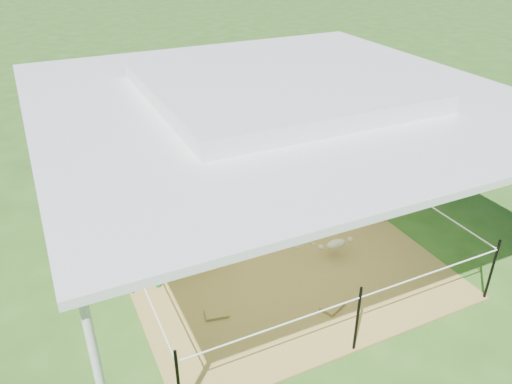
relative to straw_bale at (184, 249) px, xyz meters
name	(u,v)px	position (x,y,z in m)	size (l,w,h in m)	color
ground	(272,254)	(1.33, -0.42, -0.24)	(90.00, 90.00, 0.00)	#2D5919
hay_patch	(272,253)	(1.33, -0.42, -0.23)	(4.60, 4.60, 0.03)	brown
canopy_tent	(275,92)	(1.33, -0.42, 2.45)	(6.30, 6.30, 2.90)	silver
rope_fence	(273,220)	(1.33, -0.42, 0.40)	(4.54, 4.54, 1.00)	black
straw_bale	(184,249)	(0.00, 0.00, 0.00)	(0.96, 0.48, 0.43)	#B18E40
dark_cloth	(183,236)	(0.00, 0.00, 0.24)	(1.02, 0.53, 0.05)	black
woman	(187,204)	(0.10, 0.00, 0.79)	(0.42, 0.27, 1.15)	red
green_bottle	(158,279)	(-0.55, -0.45, -0.08)	(0.07, 0.07, 0.27)	#186C27
pony	(265,211)	(1.48, 0.14, 0.22)	(0.47, 1.03, 0.87)	#46464B
pink_hat	(266,185)	(1.48, 0.14, 0.72)	(0.27, 0.27, 0.13)	pink
foal	(336,242)	(2.20, -0.92, 0.04)	(0.91, 0.51, 0.51)	#C0AF8D
trash_barrel	(282,98)	(4.64, 5.43, 0.18)	(0.54, 0.54, 0.84)	#1A39C5
picnic_table_near	(200,87)	(2.96, 7.42, 0.16)	(1.92, 1.39, 0.80)	brown
picnic_table_far	(275,62)	(6.37, 9.21, 0.09)	(1.59, 1.15, 0.66)	#502F1B
distant_person	(230,75)	(3.92, 7.44, 0.37)	(0.60, 0.47, 1.23)	#3473C3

